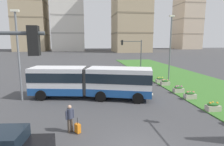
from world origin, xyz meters
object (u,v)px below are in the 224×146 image
at_px(articulated_bus, 91,81).
at_px(apartment_tower_eastcentre, 134,6).
at_px(car_maroon_sedan, 61,73).
at_px(flower_planter_3, 179,89).
at_px(flower_planter_4, 165,82).
at_px(apartment_tower_east, 188,13).
at_px(apartment_tower_centre, 131,7).
at_px(streetlight_median, 170,45).
at_px(apartment_tower_west, 30,11).
at_px(pedestrian_crossing, 70,117).
at_px(flower_planter_1, 213,107).
at_px(streetlight_left, 18,52).
at_px(rolling_suitcase, 78,128).
at_px(flower_planter_5, 160,80).
at_px(apartment_tower_westcentre, 68,0).
at_px(flower_planter_2, 190,95).
at_px(traffic_light_far_right, 134,51).

relative_size(articulated_bus, apartment_tower_eastcentre, 0.23).
distance_m(car_maroon_sedan, apartment_tower_eastcentre, 97.35).
relative_size(flower_planter_3, flower_planter_4, 1.00).
bearing_deg(apartment_tower_east, apartment_tower_centre, -149.53).
height_order(streetlight_median, apartment_tower_west, apartment_tower_west).
bearing_deg(pedestrian_crossing, apartment_tower_eastcentre, 72.89).
bearing_deg(apartment_tower_west, flower_planter_3, -68.11).
distance_m(articulated_bus, flower_planter_4, 10.13).
height_order(flower_planter_1, streetlight_left, streetlight_left).
height_order(rolling_suitcase, streetlight_median, streetlight_median).
distance_m(rolling_suitcase, flower_planter_5, 16.15).
height_order(pedestrian_crossing, apartment_tower_east, apartment_tower_east).
bearing_deg(streetlight_left, apartment_tower_westcentre, 90.93).
xyz_separation_m(apartment_tower_west, apartment_tower_eastcentre, (58.81, 5.13, 5.39)).
bearing_deg(streetlight_median, apartment_tower_eastcentre, 77.97).
xyz_separation_m(car_maroon_sedan, apartment_tower_eastcentre, (34.85, 87.15, 25.85)).
distance_m(streetlight_median, apartment_tower_eastcentre, 96.29).
bearing_deg(apartment_tower_west, articulated_bus, -73.29).
bearing_deg(flower_planter_5, flower_planter_1, -90.00).
relative_size(articulated_bus, streetlight_median, 1.34).
bearing_deg(flower_planter_2, rolling_suitcase, -153.96).
height_order(apartment_tower_westcentre, apartment_tower_centre, apartment_tower_westcentre).
bearing_deg(apartment_tower_centre, apartment_tower_eastcentre, 71.75).
relative_size(rolling_suitcase, traffic_light_far_right, 0.17).
distance_m(articulated_bus, rolling_suitcase, 7.35).
bearing_deg(streetlight_median, flower_planter_5, -142.56).
xyz_separation_m(rolling_suitcase, streetlight_median, (12.41, 13.71, 4.60)).
relative_size(flower_planter_1, traffic_light_far_right, 0.19).
xyz_separation_m(pedestrian_crossing, streetlight_median, (12.86, 13.51, 3.91)).
distance_m(flower_planter_4, streetlight_left, 16.74).
distance_m(flower_planter_3, flower_planter_5, 4.90).
xyz_separation_m(flower_planter_1, streetlight_median, (1.90, 11.82, 4.49)).
bearing_deg(car_maroon_sedan, streetlight_median, -16.77).
xyz_separation_m(traffic_light_far_right, streetlight_median, (3.51, -5.81, 1.00)).
height_order(streetlight_left, apartment_tower_centre, apartment_tower_centre).
xyz_separation_m(flower_planter_1, traffic_light_far_right, (-1.61, 17.63, 3.49)).
height_order(flower_planter_4, apartment_tower_east, apartment_tower_east).
distance_m(pedestrian_crossing, streetlight_left, 9.37).
xyz_separation_m(car_maroon_sedan, apartment_tower_centre, (27.60, 65.18, 21.47)).
relative_size(car_maroon_sedan, apartment_tower_eastcentre, 0.08).
distance_m(flower_planter_1, apartment_tower_east, 126.86).
bearing_deg(flower_planter_3, pedestrian_crossing, -146.84).
xyz_separation_m(flower_planter_2, flower_planter_4, (0.00, 5.60, 0.00)).
relative_size(articulated_bus, traffic_light_far_right, 2.11).
bearing_deg(car_maroon_sedan, apartment_tower_east, 51.33).
xyz_separation_m(articulated_bus, flower_planter_1, (9.39, -5.25, -1.23)).
distance_m(rolling_suitcase, streetlight_median, 19.06).
bearing_deg(rolling_suitcase, streetlight_median, 47.86).
distance_m(flower_planter_3, flower_planter_4, 3.37).
distance_m(rolling_suitcase, flower_planter_3, 12.83).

